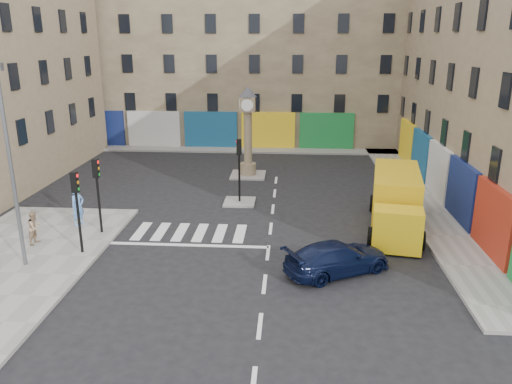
# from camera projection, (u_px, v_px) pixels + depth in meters

# --- Properties ---
(ground) EXTENTS (120.00, 120.00, 0.00)m
(ground) POSITION_uv_depth(u_px,v_px,m) (267.00, 262.00, 21.66)
(ground) COLOR black
(ground) RESTS_ON ground
(sidewalk_right) EXTENTS (2.60, 30.00, 0.15)m
(sidewalk_right) POSITION_uv_depth(u_px,v_px,m) (416.00, 195.00, 30.59)
(sidewalk_right) COLOR gray
(sidewalk_right) RESTS_ON ground
(sidewalk_far) EXTENTS (32.00, 2.40, 0.15)m
(sidewalk_far) POSITION_uv_depth(u_px,v_px,m) (233.00, 149.00, 43.04)
(sidewalk_far) COLOR gray
(sidewalk_far) RESTS_ON ground
(island_near) EXTENTS (1.80, 1.80, 0.12)m
(island_near) POSITION_uv_depth(u_px,v_px,m) (240.00, 202.00, 29.39)
(island_near) COLOR gray
(island_near) RESTS_ON ground
(island_far) EXTENTS (2.40, 2.40, 0.12)m
(island_far) POSITION_uv_depth(u_px,v_px,m) (248.00, 175.00, 35.11)
(island_far) COLOR gray
(island_far) RESTS_ON ground
(building_far) EXTENTS (32.00, 10.00, 17.00)m
(building_far) POSITION_uv_depth(u_px,v_px,m) (239.00, 47.00, 46.05)
(building_far) COLOR #958663
(building_far) RESTS_ON ground
(traffic_light_left_near) EXTENTS (0.28, 0.22, 3.70)m
(traffic_light_left_near) POSITION_uv_depth(u_px,v_px,m) (77.00, 200.00, 21.62)
(traffic_light_left_near) COLOR black
(traffic_light_left_near) RESTS_ON sidewalk_left
(traffic_light_left_far) EXTENTS (0.28, 0.22, 3.70)m
(traffic_light_left_far) POSITION_uv_depth(u_px,v_px,m) (97.00, 184.00, 23.90)
(traffic_light_left_far) COLOR black
(traffic_light_left_far) RESTS_ON sidewalk_left
(traffic_light_island) EXTENTS (0.28, 0.22, 3.70)m
(traffic_light_island) POSITION_uv_depth(u_px,v_px,m) (239.00, 160.00, 28.64)
(traffic_light_island) COLOR black
(traffic_light_island) RESTS_ON island_near
(lamp_post) EXTENTS (0.50, 0.25, 8.30)m
(lamp_post) POSITION_uv_depth(u_px,v_px,m) (10.00, 158.00, 19.76)
(lamp_post) COLOR #595B60
(lamp_post) RESTS_ON sidewalk_left
(clock_pillar) EXTENTS (1.20, 1.20, 6.10)m
(clock_pillar) POSITION_uv_depth(u_px,v_px,m) (248.00, 126.00, 34.06)
(clock_pillar) COLOR #8C775B
(clock_pillar) RESTS_ON island_far
(navy_sedan) EXTENTS (4.90, 3.85, 1.33)m
(navy_sedan) POSITION_uv_depth(u_px,v_px,m) (337.00, 258.00, 20.54)
(navy_sedan) COLOR black
(navy_sedan) RESTS_ON ground
(yellow_van) EXTENTS (3.53, 7.77, 2.73)m
(yellow_van) POSITION_uv_depth(u_px,v_px,m) (396.00, 201.00, 25.44)
(yellow_van) COLOR yellow
(yellow_van) RESTS_ON ground
(pedestrian_blue) EXTENTS (0.77, 0.87, 2.00)m
(pedestrian_blue) POSITION_uv_depth(u_px,v_px,m) (78.00, 206.00, 25.28)
(pedestrian_blue) COLOR #6295E0
(pedestrian_blue) RESTS_ON sidewalk_left
(pedestrian_tan) EXTENTS (0.71, 0.85, 1.56)m
(pedestrian_tan) POSITION_uv_depth(u_px,v_px,m) (35.00, 227.00, 23.08)
(pedestrian_tan) COLOR #A18363
(pedestrian_tan) RESTS_ON sidewalk_left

